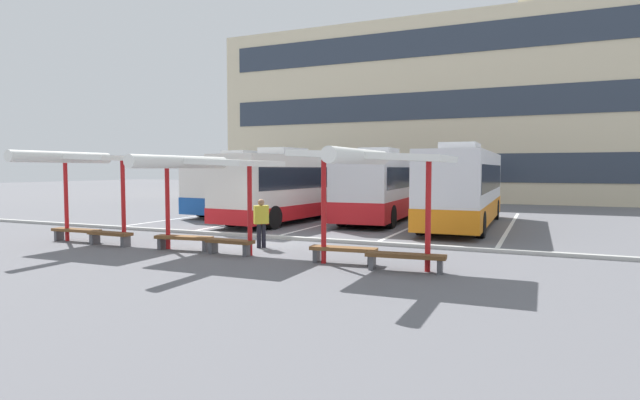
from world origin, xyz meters
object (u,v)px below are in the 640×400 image
Objects in this scene: bench_3 at (230,244)px; waiting_passenger_0 at (261,220)px; coach_bus_0 at (257,185)px; bench_1 at (110,235)px; bench_5 at (405,258)px; coach_bus_1 at (299,187)px; bench_2 at (184,239)px; waiting_shelter_0 at (86,159)px; coach_bus_2 at (386,188)px; bench_0 at (76,232)px; bench_4 at (343,251)px; coach_bus_3 at (464,189)px; waiting_shelter_2 at (371,159)px; waiting_shelter_1 at (201,164)px.

bench_3 is 0.96× the size of waiting_passenger_0.
coach_bus_0 is 13.07m from bench_1.
bench_1 is 0.83× the size of bench_5.
bench_2 is at bearing -84.95° from coach_bus_1.
bench_5 is at bearing -52.26° from coach_bus_1.
waiting_shelter_0 is at bearing -175.54° from bench_1.
bench_5 is at bearing -71.35° from coach_bus_2.
coach_bus_1 reaches higher than bench_0.
coach_bus_1 is 7.46× the size of bench_3.
bench_4 is at bearing -0.66° from bench_0.
coach_bus_0 reaches higher than bench_1.
bench_4 is at bearing -1.00° from bench_2.
coach_bus_0 is at bearing 132.64° from bench_5.
coach_bus_3 is 2.46× the size of waiting_shelter_0.
bench_1 and bench_5 have the same top height.
bench_4 is (10.29, -12.77, -1.29)m from coach_bus_0.
coach_bus_1 is 10.76m from bench_0.
bench_1 is 0.39× the size of waiting_shelter_2.
bench_3 is (1.80, -0.12, -0.01)m from bench_2.
waiting_shelter_1 is at bearing -80.13° from coach_bus_1.
bench_1 is 10.12m from bench_5.
coach_bus_2 is at bearing 160.30° from coach_bus_3.
bench_1 is (-2.02, -10.18, -1.31)m from coach_bus_1.
bench_3 is (2.68, -10.12, -1.32)m from coach_bus_1.
bench_1 is (-9.97, -10.59, -1.34)m from coach_bus_3.
coach_bus_1 is 9.09m from waiting_passenger_0.
coach_bus_0 is 13.03m from waiting_shelter_0.
coach_bus_0 is 5.35× the size of bench_2.
coach_bus_2 is at bearing 63.62° from bench_1.
bench_5 is at bearing -89.22° from coach_bus_3.
bench_0 is 6.09m from waiting_shelter_1.
coach_bus_1 is at bearing 74.11° from waiting_shelter_0.
coach_bus_2 is 6.87× the size of bench_3.
coach_bus_3 is 7.04× the size of bench_3.
coach_bus_0 is 14.49m from bench_3.
coach_bus_3 is at bearing 41.43° from bench_0.
coach_bus_2 is 13.04m from bench_5.
bench_0 is 1.16× the size of bench_1.
waiting_shelter_0 is 6.15m from bench_3.
waiting_shelter_0 is 6.34m from waiting_passenger_0.
coach_bus_3 is (7.95, 0.41, 0.02)m from coach_bus_1.
coach_bus_3 reaches higher than bench_0.
coach_bus_2 is at bearing 83.98° from bench_3.
coach_bus_1 is at bearing -177.06° from coach_bus_3.
coach_bus_1 is 5.60× the size of bench_5.
waiting_shelter_0 is 2.69m from bench_1.
coach_bus_3 reaches higher than bench_4.
waiting_shelter_0 reaches higher than bench_1.
coach_bus_0 is 16.45m from bench_4.
waiting_passenger_0 reaches higher than bench_0.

